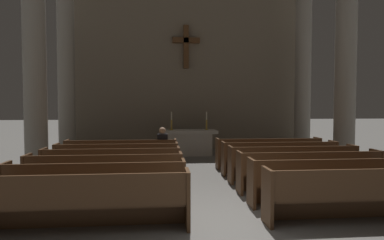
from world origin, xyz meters
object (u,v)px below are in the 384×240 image
object	(u,v)px
column_right_second	(346,57)
altar	(189,142)
pew_left_row_1	(84,202)
column_left_second	(34,53)
lone_worshipper	(163,147)
pew_right_row_6	(268,153)
candlestick_right	(207,124)
candlestick_left	(172,124)
column_right_third	(303,68)
pew_left_row_2	(96,186)
pew_right_row_2	(332,181)
pew_right_row_5	(279,158)
column_left_third	(66,66)
pew_left_row_6	(122,155)
pew_right_row_3	(310,171)
pew_left_row_3	(105,175)
pew_left_row_4	(112,167)
pew_left_row_5	(117,160)
pew_right_row_4	(293,164)
pew_right_row_1	(361,194)

from	to	relation	value
column_right_second	altar	world-z (taller)	column_right_second
pew_left_row_1	altar	world-z (taller)	altar
column_left_second	lone_worshipper	size ratio (longest dim) A/B	5.47
pew_right_row_6	candlestick_right	distance (m)	3.32
candlestick_left	column_right_second	bearing A→B (deg)	-27.72
column_right_third	pew_left_row_2	bearing A→B (deg)	-135.42
column_left_second	column_right_third	world-z (taller)	same
pew_right_row_2	pew_right_row_6	bearing A→B (deg)	90.00
pew_right_row_5	column_left_third	xyz separation A→B (m)	(-7.10, 4.07, 3.05)
column_right_second	candlestick_right	bearing A→B (deg)	144.81
altar	candlestick_left	world-z (taller)	candlestick_left
pew_left_row_6	pew_right_row_6	xyz separation A→B (m)	(4.62, 0.00, 0.00)
pew_left_row_2	column_right_second	xyz separation A→B (m)	(7.10, 3.82, 3.05)
pew_left_row_2	pew_right_row_6	size ratio (longest dim) A/B	1.00
pew_right_row_6	column_right_third	distance (m)	5.00
altar	lone_worshipper	xyz separation A→B (m)	(-1.06, -2.77, 0.16)
pew_right_row_3	column_left_second	world-z (taller)	column_left_second
pew_right_row_6	column_left_second	distance (m)	7.73
pew_left_row_3	pew_right_row_3	xyz separation A→B (m)	(4.62, 0.00, 0.00)
pew_right_row_2	lone_worshipper	distance (m)	5.19
pew_right_row_5	column_right_third	xyz separation A→B (m)	(2.48, 4.07, 3.05)
column_left_second	candlestick_right	distance (m)	6.61
column_left_second	candlestick_right	xyz separation A→B (m)	(5.49, 2.88, -2.28)
pew_left_row_4	pew_right_row_5	bearing A→B (deg)	11.92
pew_left_row_4	altar	size ratio (longest dim) A/B	1.52
candlestick_right	candlestick_left	bearing A→B (deg)	180.00
pew_right_row_5	column_right_second	world-z (taller)	column_right_second
pew_right_row_6	pew_left_row_5	bearing A→B (deg)	-168.08
column_left_third	candlestick_left	size ratio (longest dim) A/B	9.92
pew_right_row_4	column_right_third	world-z (taller)	column_right_third
pew_left_row_1	column_right_second	distance (m)	9.09
pew_left_row_3	pew_right_row_1	size ratio (longest dim) A/B	1.00
pew_right_row_3	column_right_second	distance (m)	4.85
altar	column_right_third	bearing A→B (deg)	3.45
candlestick_right	lone_worshipper	world-z (taller)	candlestick_right
pew_right_row_5	candlestick_left	size ratio (longest dim) A/B	4.59
pew_left_row_4	candlestick_right	xyz separation A→B (m)	(3.01, 4.76, 0.77)
pew_left_row_6	pew_right_row_6	size ratio (longest dim) A/B	1.00
pew_left_row_1	pew_right_row_4	bearing A→B (deg)	32.36
pew_right_row_1	column_left_second	world-z (taller)	column_left_second
pew_left_row_6	pew_left_row_4	bearing A→B (deg)	-90.00
pew_left_row_4	column_right_second	size ratio (longest dim) A/B	0.46
pew_left_row_2	lone_worshipper	size ratio (longest dim) A/B	2.53
pew_left_row_2	pew_left_row_5	xyz separation A→B (m)	(0.00, 2.93, 0.00)
pew_left_row_1	column_left_third	xyz separation A→B (m)	(-2.48, 7.97, 3.05)
pew_left_row_6	candlestick_left	distance (m)	3.32
pew_left_row_4	column_left_third	size ratio (longest dim) A/B	0.46
column_right_third	column_left_second	bearing A→B (deg)	-161.67
pew_right_row_2	column_right_second	size ratio (longest dim) A/B	0.46
pew_left_row_4	pew_right_row_1	world-z (taller)	same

